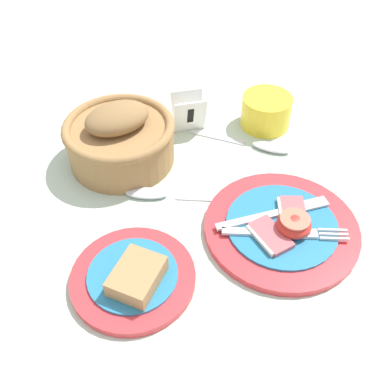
{
  "coord_description": "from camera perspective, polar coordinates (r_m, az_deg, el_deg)",
  "views": [
    {
      "loc": [
        -0.15,
        -0.42,
        0.53
      ],
      "look_at": [
        -0.03,
        0.07,
        0.02
      ],
      "focal_mm": 42.0,
      "sensor_mm": 36.0,
      "label": 1
    }
  ],
  "objects": [
    {
      "name": "ground_plane",
      "position": [
        0.69,
        3.61,
        -4.82
      ],
      "size": [
        3.0,
        3.0,
        0.0
      ],
      "primitive_type": "plane",
      "color": "#B7CCB7"
    },
    {
      "name": "bread_basket",
      "position": [
        0.79,
        -9.14,
        6.79
      ],
      "size": [
        0.19,
        0.19,
        0.11
      ],
      "color": "olive",
      "rests_on": "ground_plane"
    },
    {
      "name": "sugar_cup",
      "position": [
        0.88,
        9.4,
        10.19
      ],
      "size": [
        0.09,
        0.09,
        0.06
      ],
      "color": "yellow",
      "rests_on": "ground_plane"
    },
    {
      "name": "bread_plate",
      "position": [
        0.63,
        -7.4,
        -10.67
      ],
      "size": [
        0.17,
        0.17,
        0.04
      ],
      "color": "red",
      "rests_on": "ground_plane"
    },
    {
      "name": "breakfast_plate",
      "position": [
        0.69,
        11.4,
        -4.4
      ],
      "size": [
        0.23,
        0.23,
        0.04
      ],
      "color": "red",
      "rests_on": "ground_plane"
    },
    {
      "name": "number_card",
      "position": [
        0.85,
        -0.4,
        9.99
      ],
      "size": [
        0.06,
        0.05,
        0.07
      ],
      "rotation": [
        0.0,
        0.0,
        -0.02
      ],
      "color": "white",
      "rests_on": "ground_plane"
    },
    {
      "name": "teaspoon_by_saucer",
      "position": [
        0.74,
        -3.69,
        -0.3
      ],
      "size": [
        0.19,
        0.08,
        0.01
      ],
      "rotation": [
        0.0,
        0.0,
        2.83
      ],
      "color": "silver",
      "rests_on": "ground_plane"
    },
    {
      "name": "teaspoon_near_cup",
      "position": [
        0.84,
        8.19,
        6.0
      ],
      "size": [
        0.17,
        0.12,
        0.01
      ],
      "rotation": [
        0.0,
        0.0,
        5.68
      ],
      "color": "silver",
      "rests_on": "ground_plane"
    }
  ]
}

